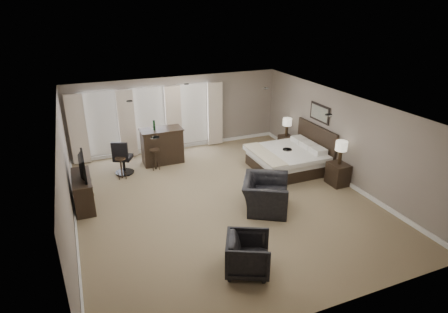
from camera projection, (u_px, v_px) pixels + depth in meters
name	position (u px, v px, depth m)	size (l,w,h in m)	color
room	(223.00, 156.00, 9.59)	(7.60, 8.60, 2.64)	#7B6A4E
window_bay	(150.00, 120.00, 12.78)	(5.25, 0.20, 2.30)	silver
bed	(286.00, 150.00, 11.67)	(2.11, 2.01, 1.34)	silver
nightstand_near	(338.00, 174.00, 10.87)	(0.48, 0.59, 0.65)	black
nightstand_far	(286.00, 143.00, 13.37)	(0.41, 0.50, 0.54)	black
lamp_near	(341.00, 153.00, 10.62)	(0.34, 0.34, 0.69)	beige
lamp_far	(287.00, 127.00, 13.14)	(0.32, 0.32, 0.65)	beige
wall_art	(319.00, 113.00, 11.64)	(0.04, 0.96, 0.56)	slate
dresser	(83.00, 191.00, 9.70)	(0.46, 1.42, 0.83)	black
tv	(80.00, 175.00, 9.52)	(1.04, 0.60, 0.14)	black
armchair_near	(266.00, 189.00, 9.50)	(1.28, 0.83, 1.12)	black
armchair_far	(248.00, 253.00, 7.30)	(0.84, 0.79, 0.86)	black
bar_counter	(162.00, 146.00, 12.26)	(1.34, 0.70, 1.17)	black
bar_stool_left	(121.00, 168.00, 11.24)	(0.32, 0.32, 0.67)	black
bar_stool_right	(155.00, 159.00, 11.84)	(0.32, 0.32, 0.68)	black
desk_chair	(123.00, 157.00, 11.47)	(0.57, 0.57, 1.12)	black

